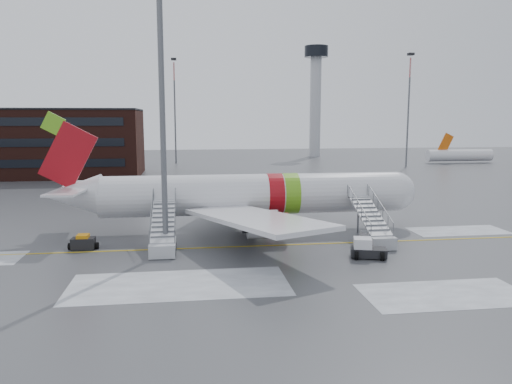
{
  "coord_description": "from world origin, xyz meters",
  "views": [
    {
      "loc": [
        -5.32,
        -41.09,
        10.57
      ],
      "look_at": [
        0.73,
        2.79,
        4.0
      ],
      "focal_mm": 35.0,
      "sensor_mm": 36.0,
      "label": 1
    }
  ],
  "objects": [
    {
      "name": "airstair_fwd",
      "position": [
        10.24,
        -1.75,
        1.06
      ],
      "size": [
        2.05,
        7.7,
        3.48
      ],
      "color": "#A7AAAE",
      "rests_on": "ground"
    },
    {
      "name": "light_mast_far_ne",
      "position": [
        42.0,
        62.0,
        13.84
      ],
      "size": [
        1.2,
        1.2,
        24.25
      ],
      "color": "#595B60",
      "rests_on": "ground"
    },
    {
      "name": "pushback_tug",
      "position": [
        8.1,
        -5.58,
        0.67
      ],
      "size": [
        2.95,
        2.52,
        1.52
      ],
      "color": "black",
      "rests_on": "ground"
    },
    {
      "name": "light_mast_near",
      "position": [
        -7.14,
        -2.11,
        14.8
      ],
      "size": [
        1.2,
        1.2,
        28.83
      ],
      "color": "#595B60",
      "rests_on": "ground"
    },
    {
      "name": "distant_aircraft",
      "position": [
        62.5,
        64.0,
        0.0
      ],
      "size": [
        35.0,
        18.0,
        8.0
      ],
      "primitive_type": null,
      "color": "#D8590C",
      "rests_on": "ground"
    },
    {
      "name": "baggage_tractor",
      "position": [
        -13.84,
        -0.11,
        0.53
      ],
      "size": [
        2.39,
        1.13,
        1.24
      ],
      "color": "black",
      "rests_on": "ground"
    },
    {
      "name": "control_tower",
      "position": [
        30.0,
        95.0,
        18.75
      ],
      "size": [
        6.4,
        6.4,
        30.0
      ],
      "color": "#B2B5BA",
      "rests_on": "ground"
    },
    {
      "name": "airliner",
      "position": [
        -0.22,
        4.79,
        3.42
      ],
      "size": [
        35.03,
        32.97,
        11.18
      ],
      "color": "silver",
      "rests_on": "ground"
    },
    {
      "name": "ground",
      "position": [
        0.0,
        0.0,
        0.0
      ],
      "size": [
        260.0,
        260.0,
        0.0
      ],
      "primitive_type": "plane",
      "color": "#494C4F",
      "rests_on": "ground"
    },
    {
      "name": "airstair_aft",
      "position": [
        -7.37,
        -1.75,
        1.06
      ],
      "size": [
        2.05,
        7.7,
        3.48
      ],
      "color": "#B7BABF",
      "rests_on": "ground"
    },
    {
      "name": "light_mast_far_n",
      "position": [
        -8.0,
        78.0,
        13.84
      ],
      "size": [
        1.2,
        1.2,
        24.25
      ],
      "color": "#595B60",
      "rests_on": "ground"
    }
  ]
}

